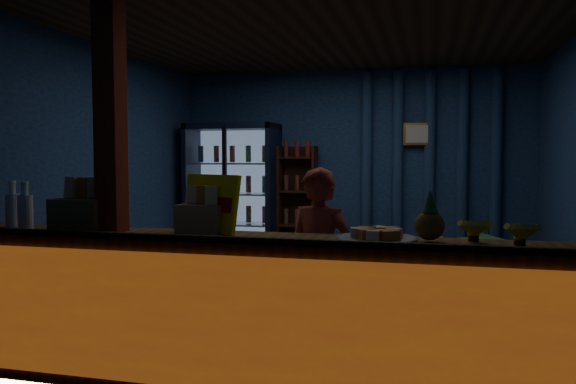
% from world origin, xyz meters
% --- Properties ---
extents(ground, '(4.60, 4.60, 0.00)m').
position_xyz_m(ground, '(0.00, 0.00, 0.00)').
color(ground, '#515154').
rests_on(ground, ground).
extents(room_walls, '(4.60, 4.60, 4.60)m').
position_xyz_m(room_walls, '(0.00, 0.00, 1.57)').
color(room_walls, navy).
rests_on(room_walls, ground).
extents(counter, '(4.40, 0.57, 0.99)m').
position_xyz_m(counter, '(0.00, -1.91, 0.48)').
color(counter, brown).
rests_on(counter, ground).
extents(support_post, '(0.16, 0.16, 2.60)m').
position_xyz_m(support_post, '(-1.05, -1.90, 1.30)').
color(support_post, maroon).
rests_on(support_post, ground).
extents(beverage_cooler, '(1.20, 0.62, 1.90)m').
position_xyz_m(beverage_cooler, '(-1.55, 1.92, 0.93)').
color(beverage_cooler, black).
rests_on(beverage_cooler, ground).
extents(bottle_shelf, '(0.50, 0.28, 1.60)m').
position_xyz_m(bottle_shelf, '(-0.70, 2.06, 0.79)').
color(bottle_shelf, '#3C2113').
rests_on(bottle_shelf, ground).
extents(curtain_folds, '(1.74, 0.14, 2.50)m').
position_xyz_m(curtain_folds, '(1.00, 2.14, 1.30)').
color(curtain_folds, navy).
rests_on(curtain_folds, room_walls).
extents(framed_picture, '(0.36, 0.04, 0.28)m').
position_xyz_m(framed_picture, '(0.85, 2.10, 1.75)').
color(framed_picture, '#BA812E').
rests_on(framed_picture, room_walls).
extents(shopkeeper, '(0.57, 0.45, 1.38)m').
position_xyz_m(shopkeeper, '(0.25, -1.39, 0.69)').
color(shopkeeper, maroon).
rests_on(shopkeeper, ground).
extents(green_chair, '(0.83, 0.84, 0.59)m').
position_xyz_m(green_chair, '(1.40, 1.32, 0.30)').
color(green_chair, '#56AA55').
rests_on(green_chair, ground).
extents(side_table, '(0.69, 0.60, 0.63)m').
position_xyz_m(side_table, '(0.34, 1.54, 0.27)').
color(side_table, '#3C2113').
rests_on(side_table, ground).
extents(yellow_sign, '(0.48, 0.29, 0.39)m').
position_xyz_m(yellow_sign, '(-0.41, -1.76, 1.14)').
color(yellow_sign, yellow).
rests_on(yellow_sign, counter).
extents(snack_box_left, '(0.36, 0.30, 0.36)m').
position_xyz_m(snack_box_left, '(-1.28, -1.90, 1.08)').
color(snack_box_left, '#9C7F4B').
rests_on(snack_box_left, counter).
extents(snack_box_centre, '(0.30, 0.25, 0.31)m').
position_xyz_m(snack_box_centre, '(-0.45, -1.79, 1.06)').
color(snack_box_centre, '#9C7F4B').
rests_on(snack_box_centre, counter).
extents(pastry_tray, '(0.49, 0.49, 0.08)m').
position_xyz_m(pastry_tray, '(0.70, -1.90, 0.98)').
color(pastry_tray, silver).
rests_on(pastry_tray, counter).
extents(banana_bunches, '(0.46, 0.28, 0.15)m').
position_xyz_m(banana_bunches, '(1.38, -1.83, 1.03)').
color(banana_bunches, yellow).
rests_on(banana_bunches, counter).
extents(pineapple, '(0.17, 0.17, 0.30)m').
position_xyz_m(pineapple, '(1.01, -1.83, 1.08)').
color(pineapple, '#8B5A19').
rests_on(pineapple, counter).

